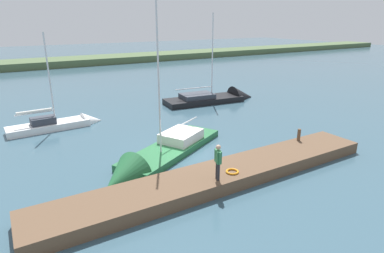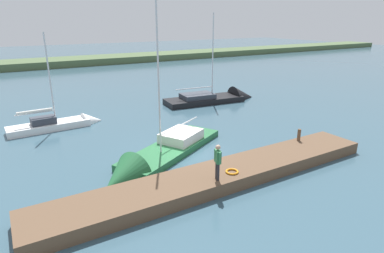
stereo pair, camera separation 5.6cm
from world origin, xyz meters
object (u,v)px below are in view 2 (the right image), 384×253
(sailboat_far_left, at_px, (220,100))
(sailboat_far_right, at_px, (154,160))
(mooring_post_near, at_px, (299,135))
(sailboat_outer_mooring, at_px, (62,126))
(life_ring_buoy, at_px, (232,172))
(person_on_dock, at_px, (218,160))

(sailboat_far_left, bearing_deg, sailboat_far_right, -133.73)
(mooring_post_near, height_order, sailboat_outer_mooring, sailboat_outer_mooring)
(mooring_post_near, distance_m, life_ring_buoy, 6.50)
(mooring_post_near, bearing_deg, life_ring_buoy, 12.67)
(life_ring_buoy, relative_size, sailboat_outer_mooring, 0.08)
(life_ring_buoy, distance_m, sailboat_outer_mooring, 15.07)
(mooring_post_near, xyz_separation_m, person_on_dock, (7.38, 1.63, 0.65))
(sailboat_far_left, bearing_deg, sailboat_outer_mooring, -171.56)
(sailboat_far_left, height_order, person_on_dock, sailboat_far_left)
(life_ring_buoy, distance_m, sailboat_far_right, 5.02)
(sailboat_far_right, bearing_deg, sailboat_outer_mooring, -98.56)
(sailboat_outer_mooring, xyz_separation_m, person_on_dock, (-4.62, 14.16, 1.55))
(sailboat_outer_mooring, bearing_deg, sailboat_far_left, -0.52)
(life_ring_buoy, xyz_separation_m, sailboat_outer_mooring, (5.66, -13.96, -0.57))
(life_ring_buoy, height_order, sailboat_far_right, sailboat_far_right)
(person_on_dock, bearing_deg, life_ring_buoy, -150.99)
(sailboat_far_left, distance_m, sailboat_far_right, 15.73)
(sailboat_outer_mooring, relative_size, sailboat_far_right, 0.75)
(person_on_dock, bearing_deg, sailboat_far_left, -107.95)
(mooring_post_near, xyz_separation_m, sailboat_far_left, (-3.41, -13.23, -0.92))
(mooring_post_near, relative_size, person_on_dock, 0.43)
(sailboat_outer_mooring, bearing_deg, mooring_post_near, -49.38)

